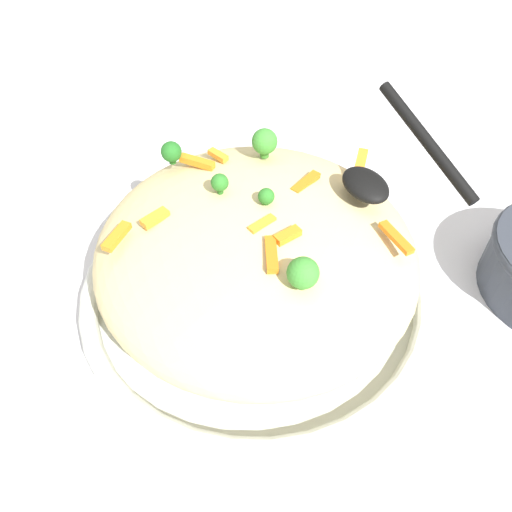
# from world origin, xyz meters

# --- Properties ---
(ground_plane) EXTENTS (2.40, 2.40, 0.00)m
(ground_plane) POSITION_xyz_m (0.00, 0.00, 0.00)
(ground_plane) COLOR silver
(serving_bowl) EXTENTS (0.38, 0.38, 0.04)m
(serving_bowl) POSITION_xyz_m (0.00, 0.00, 0.02)
(serving_bowl) COLOR silver
(serving_bowl) RESTS_ON ground_plane
(pasta_mound) EXTENTS (0.33, 0.32, 0.10)m
(pasta_mound) POSITION_xyz_m (0.00, 0.00, 0.09)
(pasta_mound) COLOR #DBC689
(pasta_mound) RESTS_ON serving_bowl
(carrot_piece_0) EXTENTS (0.04, 0.04, 0.01)m
(carrot_piece_0) POSITION_xyz_m (-0.03, 0.14, 0.14)
(carrot_piece_0) COLOR orange
(carrot_piece_0) RESTS_ON pasta_mound
(carrot_piece_1) EXTENTS (0.02, 0.03, 0.01)m
(carrot_piece_1) POSITION_xyz_m (0.01, 0.00, 0.14)
(carrot_piece_1) COLOR orange
(carrot_piece_1) RESTS_ON pasta_mound
(carrot_piece_2) EXTENTS (0.02, 0.03, 0.01)m
(carrot_piece_2) POSITION_xyz_m (-0.05, -0.08, 0.14)
(carrot_piece_2) COLOR orange
(carrot_piece_2) RESTS_ON pasta_mound
(carrot_piece_3) EXTENTS (0.03, 0.02, 0.01)m
(carrot_piece_3) POSITION_xyz_m (-0.11, 0.01, 0.13)
(carrot_piece_3) COLOR orange
(carrot_piece_3) RESTS_ON pasta_mound
(carrot_piece_4) EXTENTS (0.04, 0.03, 0.01)m
(carrot_piece_4) POSITION_xyz_m (-0.11, -0.02, 0.14)
(carrot_piece_4) COLOR orange
(carrot_piece_4) RESTS_ON pasta_mound
(carrot_piece_5) EXTENTS (0.04, 0.03, 0.01)m
(carrot_piece_5) POSITION_xyz_m (0.05, -0.01, 0.14)
(carrot_piece_5) COLOR orange
(carrot_piece_5) RESTS_ON pasta_mound
(carrot_piece_6) EXTENTS (0.02, 0.04, 0.01)m
(carrot_piece_6) POSITION_xyz_m (-0.03, 0.07, 0.14)
(carrot_piece_6) COLOR orange
(carrot_piece_6) RESTS_ON pasta_mound
(carrot_piece_7) EXTENTS (0.04, 0.01, 0.01)m
(carrot_piece_7) POSITION_xyz_m (0.08, 0.10, 0.13)
(carrot_piece_7) COLOR orange
(carrot_piece_7) RESTS_ON pasta_mound
(carrot_piece_8) EXTENTS (0.03, 0.03, 0.01)m
(carrot_piece_8) POSITION_xyz_m (-0.04, -0.12, 0.14)
(carrot_piece_8) COLOR orange
(carrot_piece_8) RESTS_ON pasta_mound
(carrot_piece_9) EXTENTS (0.01, 0.03, 0.01)m
(carrot_piece_9) POSITION_xyz_m (0.04, 0.01, 0.14)
(carrot_piece_9) COLOR orange
(carrot_piece_9) RESTS_ON pasta_mound
(broccoli_floret_0) EXTENTS (0.02, 0.02, 0.03)m
(broccoli_floret_0) POSITION_xyz_m (-0.12, -0.04, 0.15)
(broccoli_floret_0) COLOR #205B1C
(broccoli_floret_0) RESTS_ON pasta_mound
(broccoli_floret_1) EXTENTS (0.02, 0.02, 0.02)m
(broccoli_floret_1) POSITION_xyz_m (-0.01, 0.02, 0.15)
(broccoli_floret_1) COLOR #296820
(broccoli_floret_1) RESTS_ON pasta_mound
(broccoli_floret_2) EXTENTS (0.02, 0.02, 0.02)m
(broccoli_floret_2) POSITION_xyz_m (-0.05, -0.02, 0.15)
(broccoli_floret_2) COLOR #296820
(broccoli_floret_2) RESTS_ON pasta_mound
(broccoli_floret_3) EXTENTS (0.03, 0.03, 0.03)m
(broccoli_floret_3) POSITION_xyz_m (0.09, 0.00, 0.15)
(broccoli_floret_3) COLOR #377928
(broccoli_floret_3) RESTS_ON pasta_mound
(broccoli_floret_4) EXTENTS (0.03, 0.03, 0.03)m
(broccoli_floret_4) POSITION_xyz_m (-0.09, 0.05, 0.15)
(broccoli_floret_4) COLOR #377928
(broccoli_floret_4) RESTS_ON pasta_mound
(serving_spoon) EXTENTS (0.15, 0.10, 0.06)m
(serving_spoon) POSITION_xyz_m (0.01, 0.14, 0.16)
(serving_spoon) COLOR black
(serving_spoon) RESTS_ON pasta_mound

